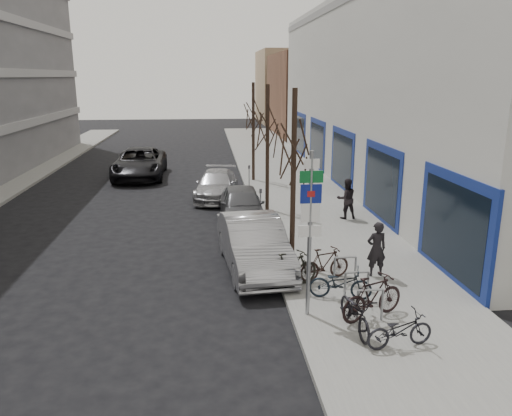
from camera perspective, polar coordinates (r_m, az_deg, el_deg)
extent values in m
plane|color=black|center=(12.48, -5.30, -13.06)|extent=(120.00, 120.00, 0.00)
cube|color=slate|center=(22.26, 6.13, -0.21)|extent=(5.00, 70.00, 0.15)
cube|color=#B7B7B2|center=(31.92, 27.10, 11.79)|extent=(20.00, 32.00, 10.00)
cube|color=brown|center=(52.68, 8.85, 12.70)|extent=(12.00, 14.00, 8.00)
cube|color=#937A5B|center=(67.40, 6.08, 13.65)|extent=(13.00, 12.00, 9.00)
cylinder|color=gray|center=(11.88, 6.12, -3.52)|extent=(0.10, 0.10, 4.20)
cube|color=white|center=(11.42, 6.40, 5.04)|extent=(0.35, 0.03, 0.22)
cube|color=#0C5926|center=(11.47, 6.36, 3.56)|extent=(0.55, 0.03, 0.28)
cube|color=navy|center=(11.55, 6.30, 1.62)|extent=(0.50, 0.03, 0.45)
cube|color=maroon|center=(11.54, 6.31, 1.61)|extent=(0.18, 0.02, 0.14)
cube|color=white|center=(11.66, 6.24, -0.53)|extent=(0.45, 0.03, 0.45)
cube|color=white|center=(11.79, 6.18, -2.64)|extent=(0.55, 0.03, 0.28)
cylinder|color=gray|center=(12.28, 11.53, -10.93)|extent=(0.06, 0.06, 0.80)
cylinder|color=gray|center=(12.46, 14.21, -10.70)|extent=(0.06, 0.06, 0.80)
cylinder|color=gray|center=(12.20, 12.99, -9.12)|extent=(0.60, 0.06, 0.06)
cylinder|color=gray|center=(13.23, 10.14, -8.90)|extent=(0.06, 0.06, 0.80)
cylinder|color=gray|center=(13.40, 12.64, -8.72)|extent=(0.06, 0.06, 0.80)
cylinder|color=gray|center=(13.16, 11.49, -7.21)|extent=(0.60, 0.06, 0.06)
cylinder|color=gray|center=(14.21, 8.95, -7.14)|extent=(0.06, 0.06, 0.80)
cylinder|color=gray|center=(14.37, 11.29, -7.00)|extent=(0.06, 0.06, 0.80)
cylinder|color=gray|center=(14.14, 10.20, -5.57)|extent=(0.60, 0.06, 0.06)
cylinder|color=black|center=(15.07, 4.28, 3.03)|extent=(0.16, 0.16, 5.50)
cylinder|color=black|center=(21.41, 1.31, 6.59)|extent=(0.16, 0.16, 5.50)
cylinder|color=black|center=(27.82, -0.31, 8.51)|extent=(0.16, 0.16, 5.50)
cylinder|color=gray|center=(15.09, 2.76, -5.03)|extent=(0.05, 0.05, 1.10)
cube|color=#3F3F44|center=(14.89, 2.79, -2.75)|extent=(0.10, 0.08, 0.18)
cylinder|color=gray|center=(20.30, 0.52, 0.23)|extent=(0.05, 0.05, 1.10)
cube|color=#3F3F44|center=(20.15, 0.53, 1.96)|extent=(0.10, 0.08, 0.18)
cylinder|color=gray|center=(25.64, -0.79, 3.32)|extent=(0.05, 0.05, 1.10)
cube|color=#3F3F44|center=(25.52, -0.79, 4.71)|extent=(0.10, 0.08, 0.18)
imported|color=black|center=(11.81, 11.29, -11.28)|extent=(0.67, 1.79, 1.07)
imported|color=black|center=(12.44, 13.19, -9.83)|extent=(1.92, 1.27, 1.13)
imported|color=black|center=(13.35, 9.64, -8.19)|extent=(1.72, 0.91, 1.00)
imported|color=black|center=(13.85, 3.94, -7.01)|extent=(1.81, 1.15, 1.06)
imported|color=black|center=(11.41, 16.14, -12.95)|extent=(1.59, 0.70, 0.94)
imported|color=black|center=(14.46, 7.86, -6.31)|extent=(1.69, 0.97, 0.98)
imported|color=#98989D|center=(15.41, -0.26, -4.14)|extent=(2.19, 5.08, 1.63)
imported|color=#4A4B4F|center=(20.35, -1.61, 0.37)|extent=(1.75, 4.34, 1.48)
imported|color=#9C9CA1|center=(24.50, -4.53, 2.65)|extent=(2.43, 4.79, 1.33)
imported|color=black|center=(30.29, -13.15, 5.03)|extent=(2.93, 6.21, 1.71)
imported|color=black|center=(14.92, 13.60, -4.58)|extent=(0.64, 0.45, 1.64)
imported|color=black|center=(20.67, 10.29, 1.08)|extent=(0.65, 0.46, 1.68)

